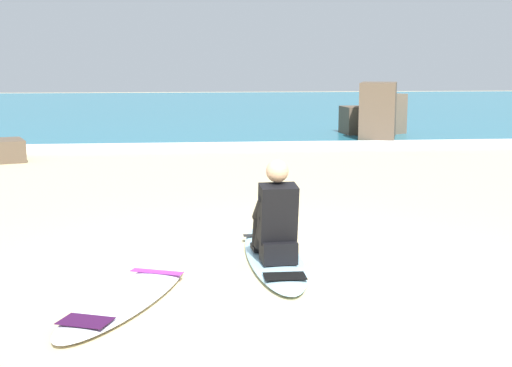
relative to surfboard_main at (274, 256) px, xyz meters
name	(u,v)px	position (x,y,z in m)	size (l,w,h in m)	color
ground_plane	(267,267)	(-0.10, -0.25, -0.04)	(80.00, 80.00, 0.00)	beige
sea	(200,108)	(-0.10, 22.74, 0.01)	(80.00, 28.00, 0.10)	teal
breaking_foam	(217,147)	(-0.10, 9.04, 0.02)	(80.00, 0.90, 0.11)	white
surfboard_main	(274,256)	(0.00, 0.00, 0.00)	(0.53, 2.51, 0.08)	#9ED1E5
surfer_seated	(276,221)	(-0.01, -0.25, 0.40)	(0.40, 0.72, 0.95)	black
surfboard_spare_near	(127,297)	(-1.33, -1.11, 0.00)	(1.27, 2.16, 0.08)	silver
rock_outcrop_distant	(376,115)	(3.91, 10.67, 0.56)	(1.65, 2.45, 1.42)	brown
shoreline_rock	(1,151)	(-4.35, 7.51, 0.18)	(0.93, 0.81, 0.42)	brown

